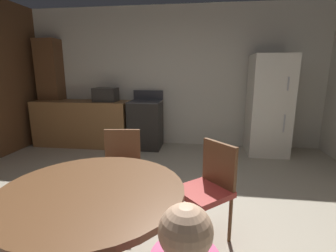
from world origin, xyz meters
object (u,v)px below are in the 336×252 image
(oven_range, at_px, (146,124))
(microwave, at_px, (106,95))
(refrigerator, at_px, (269,106))
(dining_table, at_px, (94,211))
(chair_northeast, at_px, (209,185))
(chair_north, at_px, (121,166))

(oven_range, bearing_deg, microwave, -179.74)
(oven_range, xyz_separation_m, refrigerator, (2.25, -0.05, 0.41))
(dining_table, bearing_deg, chair_northeast, 42.35)
(chair_northeast, distance_m, chair_north, 0.96)
(refrigerator, height_order, dining_table, refrigerator)
(oven_range, relative_size, chair_north, 1.26)
(oven_range, relative_size, chair_northeast, 1.26)
(oven_range, distance_m, microwave, 0.97)
(microwave, bearing_deg, chair_northeast, -53.05)
(refrigerator, distance_m, chair_northeast, 2.77)
(oven_range, bearing_deg, chair_north, -83.84)
(refrigerator, bearing_deg, microwave, 179.05)
(oven_range, xyz_separation_m, chair_northeast, (1.15, -2.57, 0.03))
(microwave, xyz_separation_m, chair_northeast, (1.93, -2.57, -0.53))
(dining_table, bearing_deg, microwave, 109.88)
(microwave, relative_size, chair_north, 0.51)
(oven_range, bearing_deg, dining_table, -83.14)
(refrigerator, bearing_deg, oven_range, 178.63)
(dining_table, relative_size, chair_north, 1.34)
(refrigerator, xyz_separation_m, dining_table, (-1.86, -3.20, -0.28))
(microwave, height_order, dining_table, microwave)
(oven_range, bearing_deg, refrigerator, -1.37)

